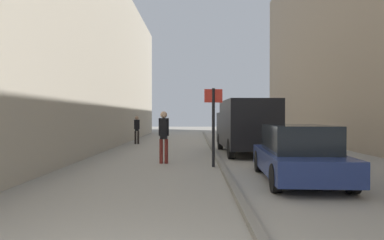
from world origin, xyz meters
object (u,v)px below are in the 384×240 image
at_px(delivery_van, 245,125).
at_px(pedestrian_main_foreground, 137,128).
at_px(parked_car, 298,154).
at_px(street_sign_post, 213,120).
at_px(pedestrian_mid_block, 164,133).

bearing_deg(delivery_van, pedestrian_main_foreground, 135.75).
relative_size(parked_car, street_sign_post, 1.65).
xyz_separation_m(pedestrian_mid_block, delivery_van, (3.37, 3.23, 0.20)).
height_order(parked_car, street_sign_post, street_sign_post).
bearing_deg(street_sign_post, pedestrian_mid_block, -31.65).
xyz_separation_m(parked_car, street_sign_post, (-2.05, 2.47, 0.83)).
bearing_deg(pedestrian_mid_block, parked_car, -35.79).
distance_m(pedestrian_main_foreground, parked_car, 13.26).
relative_size(delivery_van, street_sign_post, 2.12).
height_order(delivery_van, street_sign_post, street_sign_post).
distance_m(pedestrian_main_foreground, delivery_van, 7.77).
xyz_separation_m(delivery_van, street_sign_post, (-1.65, -4.05, 0.28)).
relative_size(pedestrian_mid_block, parked_car, 0.43).
xyz_separation_m(pedestrian_main_foreground, parked_car, (6.14, -11.75, -0.26)).
bearing_deg(pedestrian_main_foreground, delivery_van, 122.60).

